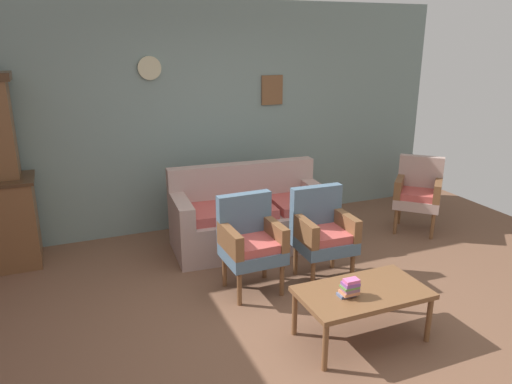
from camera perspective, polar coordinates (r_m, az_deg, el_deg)
name	(u,v)px	position (r m, az deg, el deg)	size (l,w,h in m)	color
ground_plane	(299,332)	(4.12, 5.10, -15.94)	(7.68, 7.68, 0.00)	brown
wall_back_with_decor	(202,118)	(5.96, -6.32, 8.62)	(6.40, 0.09, 2.70)	gray
floral_couch	(250,218)	(5.51, -0.75, -3.07)	(1.77, 0.91, 0.90)	tan
armchair_row_middle	(251,240)	(4.51, -0.64, -5.59)	(0.53, 0.50, 0.90)	slate
armchair_near_cabinet	(322,230)	(4.76, 7.77, -4.45)	(0.54, 0.51, 0.90)	slate
wingback_chair_by_fireplace	(418,191)	(6.22, 18.44, 0.11)	(0.71, 0.71, 0.90)	tan
coffee_table	(362,295)	(3.93, 12.34, -11.73)	(1.00, 0.56, 0.42)	brown
book_stack_on_table	(350,288)	(3.78, 10.89, -10.97)	(0.15, 0.11, 0.14)	slate
floor_vase_by_wall	(412,184)	(7.12, 17.74, 0.88)	(0.18, 0.18, 0.65)	brown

